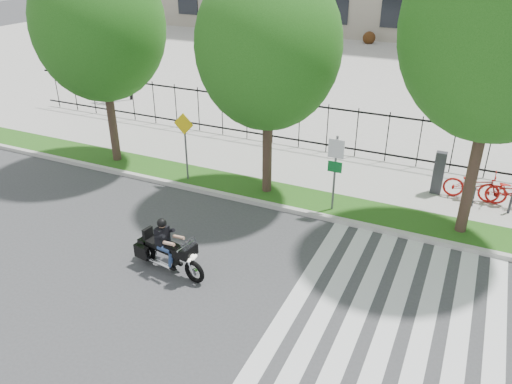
% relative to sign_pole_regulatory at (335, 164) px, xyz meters
% --- Properties ---
extents(ground, '(120.00, 120.00, 0.00)m').
position_rel_sign_pole_regulatory_xyz_m(ground, '(-1.68, -4.58, -1.74)').
color(ground, '#3A3A3C').
rests_on(ground, ground).
extents(curb, '(60.00, 0.20, 0.15)m').
position_rel_sign_pole_regulatory_xyz_m(curb, '(-1.68, -0.48, -1.66)').
color(curb, '#BBB8B0').
rests_on(curb, ground).
extents(grass_verge, '(60.00, 1.50, 0.15)m').
position_rel_sign_pole_regulatory_xyz_m(grass_verge, '(-1.68, 0.37, -1.66)').
color(grass_verge, '#225816').
rests_on(grass_verge, ground).
extents(sidewalk, '(60.00, 3.50, 0.15)m').
position_rel_sign_pole_regulatory_xyz_m(sidewalk, '(-1.68, 2.87, -1.66)').
color(sidewalk, '#A29E97').
rests_on(sidewalk, ground).
extents(plaza, '(80.00, 34.00, 0.10)m').
position_rel_sign_pole_regulatory_xyz_m(plaza, '(-1.68, 20.42, -1.69)').
color(plaza, '#A29E97').
rests_on(plaza, ground).
extents(crosswalk_stripes, '(5.70, 8.00, 0.01)m').
position_rel_sign_pole_regulatory_xyz_m(crosswalk_stripes, '(3.14, -4.58, -1.73)').
color(crosswalk_stripes, silver).
rests_on(crosswalk_stripes, ground).
extents(iron_fence, '(30.00, 0.06, 2.00)m').
position_rel_sign_pole_regulatory_xyz_m(iron_fence, '(-1.68, 4.62, -0.59)').
color(iron_fence, black).
rests_on(iron_fence, sidewalk).
extents(lamp_post_left, '(1.06, 0.70, 4.25)m').
position_rel_sign_pole_regulatory_xyz_m(lamp_post_left, '(-13.68, 7.42, 1.47)').
color(lamp_post_left, black).
rests_on(lamp_post_left, ground).
extents(street_tree_0, '(4.66, 4.66, 7.78)m').
position_rel_sign_pole_regulatory_xyz_m(street_tree_0, '(-8.94, 0.37, 3.50)').
color(street_tree_0, '#37251E').
rests_on(street_tree_0, grass_verge).
extents(street_tree_1, '(4.51, 4.51, 7.48)m').
position_rel_sign_pole_regulatory_xyz_m(street_tree_1, '(-2.46, 0.37, 3.29)').
color(street_tree_1, '#37251E').
rests_on(street_tree_1, grass_verge).
extents(street_tree_2, '(5.13, 5.13, 8.81)m').
position_rel_sign_pole_regulatory_xyz_m(street_tree_2, '(3.88, 0.37, 4.26)').
color(street_tree_2, '#37251E').
rests_on(street_tree_2, grass_verge).
extents(sign_pole_regulatory, '(0.50, 0.09, 2.50)m').
position_rel_sign_pole_regulatory_xyz_m(sign_pole_regulatory, '(0.00, 0.00, 0.00)').
color(sign_pole_regulatory, '#59595B').
rests_on(sign_pole_regulatory, grass_verge).
extents(sign_pole_warning, '(0.78, 0.09, 2.49)m').
position_rel_sign_pole_regulatory_xyz_m(sign_pole_warning, '(-5.45, 0.00, 0.00)').
color(sign_pole_warning, '#59595B').
rests_on(sign_pole_warning, grass_verge).
extents(motorcycle_rider, '(2.39, 0.91, 1.86)m').
position_rel_sign_pole_regulatory_xyz_m(motorcycle_rider, '(-3.01, -4.84, -1.12)').
color(motorcycle_rider, black).
rests_on(motorcycle_rider, ground).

